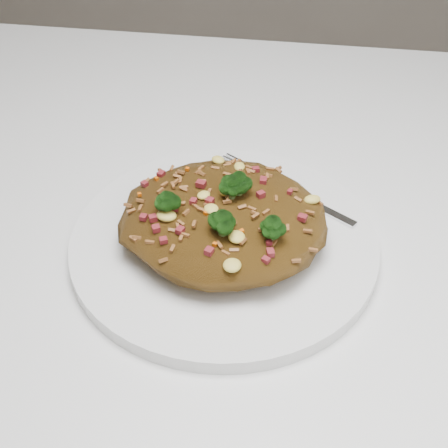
{
  "coord_description": "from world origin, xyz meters",
  "views": [
    {
      "loc": [
        0.13,
        -0.44,
        1.14
      ],
      "look_at": [
        0.07,
        -0.03,
        0.78
      ],
      "focal_mm": 50.0,
      "sensor_mm": 36.0,
      "label": 1
    }
  ],
  "objects": [
    {
      "name": "dining_table",
      "position": [
        0.0,
        0.0,
        0.66
      ],
      "size": [
        1.2,
        0.8,
        0.75
      ],
      "color": "white",
      "rests_on": "ground"
    },
    {
      "name": "plate",
      "position": [
        0.07,
        -0.03,
        0.76
      ],
      "size": [
        0.28,
        0.28,
        0.01
      ],
      "primitive_type": "cylinder",
      "color": "white",
      "rests_on": "dining_table"
    },
    {
      "name": "fried_rice",
      "position": [
        0.07,
        -0.04,
        0.79
      ],
      "size": [
        0.18,
        0.17,
        0.07
      ],
      "color": "brown",
      "rests_on": "plate"
    },
    {
      "name": "fork",
      "position": [
        0.12,
        0.04,
        0.77
      ],
      "size": [
        0.14,
        0.1,
        0.0
      ],
      "rotation": [
        0.0,
        0.0,
        -0.57
      ],
      "color": "silver",
      "rests_on": "plate"
    }
  ]
}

